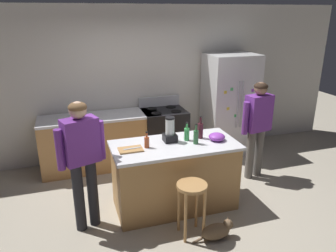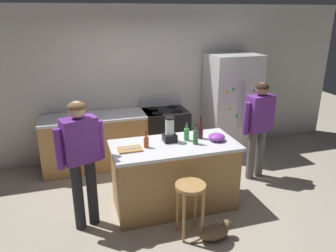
# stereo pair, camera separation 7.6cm
# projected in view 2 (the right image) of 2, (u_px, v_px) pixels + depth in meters

# --- Properties ---
(ground_plane) EXTENTS (14.00, 14.00, 0.00)m
(ground_plane) POSITION_uv_depth(u_px,v_px,m) (174.00, 205.00, 4.56)
(ground_plane) COLOR #B2A893
(back_wall) EXTENTS (8.00, 0.10, 2.70)m
(back_wall) POSITION_uv_depth(u_px,v_px,m) (142.00, 83.00, 5.87)
(back_wall) COLOR silver
(back_wall) RESTS_ON ground_plane
(kitchen_island) EXTENTS (1.67, 0.80, 0.93)m
(kitchen_island) POSITION_uv_depth(u_px,v_px,m) (174.00, 175.00, 4.41)
(kitchen_island) COLOR #B7844C
(kitchen_island) RESTS_ON ground_plane
(back_counter_run) EXTENTS (2.00, 0.64, 0.93)m
(back_counter_run) POSITION_uv_depth(u_px,v_px,m) (103.00, 141.00, 5.59)
(back_counter_run) COLOR #B7844C
(back_counter_run) RESTS_ON ground_plane
(refrigerator) EXTENTS (0.90, 0.73, 1.86)m
(refrigerator) POSITION_uv_depth(u_px,v_px,m) (231.00, 105.00, 6.04)
(refrigerator) COLOR silver
(refrigerator) RESTS_ON ground_plane
(stove_range) EXTENTS (0.76, 0.65, 1.11)m
(stove_range) POSITION_uv_depth(u_px,v_px,m) (165.00, 134.00, 5.87)
(stove_range) COLOR black
(stove_range) RESTS_ON ground_plane
(person_by_island_left) EXTENTS (0.59, 0.33, 1.63)m
(person_by_island_left) POSITION_uv_depth(u_px,v_px,m) (81.00, 154.00, 3.81)
(person_by_island_left) COLOR #26262B
(person_by_island_left) RESTS_ON ground_plane
(person_by_sink_right) EXTENTS (0.60, 0.28, 1.58)m
(person_by_sink_right) POSITION_uv_depth(u_px,v_px,m) (259.00, 122.00, 5.04)
(person_by_sink_right) COLOR #66605B
(person_by_sink_right) RESTS_ON ground_plane
(bar_stool) EXTENTS (0.36, 0.36, 0.69)m
(bar_stool) POSITION_uv_depth(u_px,v_px,m) (190.00, 196.00, 3.79)
(bar_stool) COLOR #B7844C
(bar_stool) RESTS_ON ground_plane
(cat) EXTENTS (0.52, 0.18, 0.26)m
(cat) POSITION_uv_depth(u_px,v_px,m) (216.00, 231.00, 3.85)
(cat) COLOR brown
(cat) RESTS_ON ground_plane
(blender_appliance) EXTENTS (0.17, 0.17, 0.34)m
(blender_appliance) POSITION_uv_depth(u_px,v_px,m) (170.00, 131.00, 4.30)
(blender_appliance) COLOR black
(blender_appliance) RESTS_ON kitchen_island
(bottle_soda) EXTENTS (0.07, 0.07, 0.26)m
(bottle_soda) POSITION_uv_depth(u_px,v_px,m) (187.00, 134.00, 4.35)
(bottle_soda) COLOR #3FB259
(bottle_soda) RESTS_ON kitchen_island
(bottle_cooking_sauce) EXTENTS (0.06, 0.06, 0.22)m
(bottle_cooking_sauce) POSITION_uv_depth(u_px,v_px,m) (146.00, 142.00, 4.12)
(bottle_cooking_sauce) COLOR #B24C26
(bottle_cooking_sauce) RESTS_ON kitchen_island
(bottle_wine) EXTENTS (0.08, 0.08, 0.32)m
(bottle_wine) POSITION_uv_depth(u_px,v_px,m) (200.00, 130.00, 4.41)
(bottle_wine) COLOR #471923
(bottle_wine) RESTS_ON kitchen_island
(bottle_olive_oil) EXTENTS (0.07, 0.07, 0.28)m
(bottle_olive_oil) POSITION_uv_depth(u_px,v_px,m) (196.00, 137.00, 4.23)
(bottle_olive_oil) COLOR #2D6638
(bottle_olive_oil) RESTS_ON kitchen_island
(mixing_bowl) EXTENTS (0.22, 0.22, 0.10)m
(mixing_bowl) POSITION_uv_depth(u_px,v_px,m) (217.00, 137.00, 4.35)
(mixing_bowl) COLOR purple
(mixing_bowl) RESTS_ON kitchen_island
(cutting_board) EXTENTS (0.30, 0.20, 0.02)m
(cutting_board) POSITION_uv_depth(u_px,v_px,m) (130.00, 149.00, 4.07)
(cutting_board) COLOR #B7844C
(cutting_board) RESTS_ON kitchen_island
(chef_knife) EXTENTS (0.22, 0.05, 0.01)m
(chef_knife) POSITION_uv_depth(u_px,v_px,m) (132.00, 148.00, 4.07)
(chef_knife) COLOR #B7BABF
(chef_knife) RESTS_ON cutting_board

